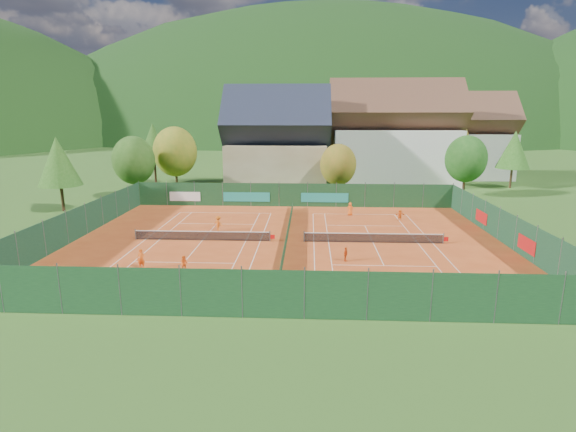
% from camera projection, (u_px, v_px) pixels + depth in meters
% --- Properties ---
extents(ground, '(600.00, 600.00, 0.00)m').
position_uv_depth(ground, '(287.00, 242.00, 41.99)').
color(ground, '#2B541A').
rests_on(ground, ground).
extents(clay_pad, '(40.00, 32.00, 0.01)m').
position_uv_depth(clay_pad, '(287.00, 242.00, 41.99)').
color(clay_pad, '#B8461B').
rests_on(clay_pad, ground).
extents(court_markings_left, '(11.03, 23.83, 0.00)m').
position_uv_depth(court_markings_left, '(202.00, 240.00, 42.36)').
color(court_markings_left, white).
rests_on(court_markings_left, ground).
extents(court_markings_right, '(11.03, 23.83, 0.00)m').
position_uv_depth(court_markings_right, '(373.00, 243.00, 41.61)').
color(court_markings_right, white).
rests_on(court_markings_right, ground).
extents(tennis_net_left, '(13.30, 0.10, 1.02)m').
position_uv_depth(tennis_net_left, '(204.00, 235.00, 42.24)').
color(tennis_net_left, '#59595B').
rests_on(tennis_net_left, ground).
extents(tennis_net_right, '(13.30, 0.10, 1.02)m').
position_uv_depth(tennis_net_right, '(375.00, 238.00, 41.49)').
color(tennis_net_right, '#59595B').
rests_on(tennis_net_right, ground).
extents(court_divider, '(0.03, 28.80, 1.00)m').
position_uv_depth(court_divider, '(287.00, 236.00, 41.87)').
color(court_divider, '#15391F').
rests_on(court_divider, ground).
extents(fence_north, '(40.00, 0.10, 3.00)m').
position_uv_depth(fence_north, '(290.00, 195.00, 57.24)').
color(fence_north, '#153B1D').
rests_on(fence_north, ground).
extents(fence_south, '(40.00, 0.04, 3.00)m').
position_uv_depth(fence_south, '(273.00, 294.00, 26.08)').
color(fence_south, '#163D1D').
rests_on(fence_south, ground).
extents(fence_west, '(0.04, 32.00, 3.00)m').
position_uv_depth(fence_west, '(77.00, 224.00, 42.58)').
color(fence_west, '#153B24').
rests_on(fence_west, ground).
extents(fence_east, '(0.09, 32.00, 3.00)m').
position_uv_depth(fence_east, '(506.00, 229.00, 40.77)').
color(fence_east, '#143821').
rests_on(fence_east, ground).
extents(chalet, '(16.20, 12.00, 16.00)m').
position_uv_depth(chalet, '(277.00, 146.00, 69.81)').
color(chalet, tan).
rests_on(chalet, ground).
extents(hotel_block_a, '(21.60, 11.00, 17.25)m').
position_uv_depth(hotel_block_a, '(394.00, 139.00, 74.59)').
color(hotel_block_a, silver).
rests_on(hotel_block_a, ground).
extents(hotel_block_b, '(17.28, 10.00, 15.50)m').
position_uv_depth(hotel_block_b, '(463.00, 141.00, 81.89)').
color(hotel_block_b, silver).
rests_on(hotel_block_b, ground).
extents(tree_west_front, '(5.72, 5.72, 8.69)m').
position_uv_depth(tree_west_front, '(134.00, 160.00, 61.25)').
color(tree_west_front, '#452E18').
rests_on(tree_west_front, ground).
extents(tree_west_mid, '(6.44, 6.44, 9.78)m').
position_uv_depth(tree_west_mid, '(175.00, 152.00, 66.75)').
color(tree_west_mid, '#412B17').
rests_on(tree_west_mid, ground).
extents(tree_west_back, '(5.60, 5.60, 10.00)m').
position_uv_depth(tree_west_back, '(153.00, 143.00, 74.66)').
color(tree_west_back, '#422617').
rests_on(tree_west_back, ground).
extents(tree_center, '(5.01, 5.01, 7.60)m').
position_uv_depth(tree_center, '(338.00, 165.00, 62.04)').
color(tree_center, '#4D351B').
rests_on(tree_center, ground).
extents(tree_east_front, '(5.72, 5.72, 8.69)m').
position_uv_depth(tree_east_front, '(466.00, 159.00, 62.99)').
color(tree_east_front, '#452E18').
rests_on(tree_east_front, ground).
extents(tree_east_mid, '(5.04, 5.04, 9.00)m').
position_uv_depth(tree_east_mid, '(514.00, 150.00, 70.16)').
color(tree_east_mid, '#49321A').
rests_on(tree_east_mid, ground).
extents(tree_west_side, '(5.04, 5.04, 9.00)m').
position_uv_depth(tree_west_side, '(58.00, 161.00, 53.60)').
color(tree_west_side, '#432A18').
rests_on(tree_west_side, ground).
extents(tree_east_back, '(7.15, 7.15, 10.86)m').
position_uv_depth(tree_east_back, '(447.00, 142.00, 78.16)').
color(tree_east_back, '#4C331B').
rests_on(tree_east_back, ground).
extents(mountain_backdrop, '(820.00, 530.00, 242.00)m').
position_uv_depth(mountain_backdrop, '(352.00, 197.00, 276.78)').
color(mountain_backdrop, black).
rests_on(mountain_backdrop, ground).
extents(ball_hopper, '(0.34, 0.34, 0.80)m').
position_uv_depth(ball_hopper, '(430.00, 278.00, 31.17)').
color(ball_hopper, slate).
rests_on(ball_hopper, ground).
extents(loose_ball_0, '(0.07, 0.07, 0.07)m').
position_uv_depth(loose_ball_0, '(167.00, 263.00, 35.85)').
color(loose_ball_0, '#CCD833').
rests_on(loose_ball_0, ground).
extents(loose_ball_1, '(0.07, 0.07, 0.07)m').
position_uv_depth(loose_ball_1, '(360.00, 295.00, 29.70)').
color(loose_ball_1, '#CCD833').
rests_on(loose_ball_1, ground).
extents(loose_ball_2, '(0.07, 0.07, 0.07)m').
position_uv_depth(loose_ball_2, '(332.00, 233.00, 44.87)').
color(loose_ball_2, '#CCD833').
rests_on(loose_ball_2, ground).
extents(loose_ball_3, '(0.07, 0.07, 0.07)m').
position_uv_depth(loose_ball_3, '(231.00, 218.00, 51.20)').
color(loose_ball_3, '#CCD833').
rests_on(loose_ball_3, ground).
extents(player_left_near, '(0.59, 0.40, 1.57)m').
position_uv_depth(player_left_near, '(141.00, 259.00, 34.62)').
color(player_left_near, '#E05813').
rests_on(player_left_near, ground).
extents(player_left_mid, '(0.61, 0.48, 1.21)m').
position_uv_depth(player_left_mid, '(184.00, 263.00, 34.12)').
color(player_left_mid, orange).
rests_on(player_left_mid, ground).
extents(player_left_far, '(1.18, 1.01, 1.59)m').
position_uv_depth(player_left_far, '(218.00, 223.00, 45.57)').
color(player_left_far, orange).
rests_on(player_left_far, ground).
extents(player_right_near, '(0.57, 0.76, 1.20)m').
position_uv_depth(player_right_near, '(346.00, 254.00, 36.33)').
color(player_right_near, '#D64713').
rests_on(player_right_near, ground).
extents(player_right_far_a, '(0.76, 0.50, 1.54)m').
position_uv_depth(player_right_far_a, '(350.00, 209.00, 52.48)').
color(player_right_far_a, orange).
rests_on(player_right_far_a, ground).
extents(player_right_far_b, '(1.19, 0.42, 1.27)m').
position_uv_depth(player_right_far_b, '(400.00, 215.00, 49.95)').
color(player_right_far_b, orange).
rests_on(player_right_far_b, ground).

